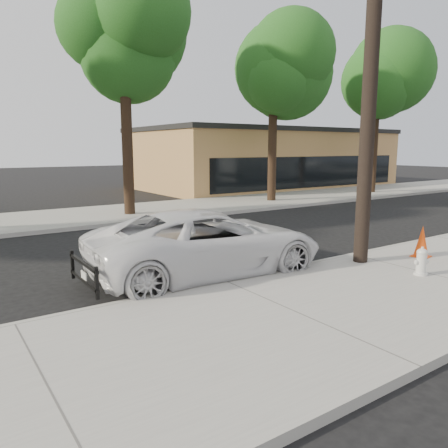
{
  "coord_description": "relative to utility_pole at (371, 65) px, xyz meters",
  "views": [
    {
      "loc": [
        -4.94,
        -9.31,
        2.88
      ],
      "look_at": [
        1.09,
        -0.5,
        1.0
      ],
      "focal_mm": 35.0,
      "sensor_mm": 36.0,
      "label": 1
    }
  ],
  "objects": [
    {
      "name": "building_main",
      "position": [
        12.4,
        18.7,
        -2.7
      ],
      "size": [
        18.0,
        10.0,
        4.0
      ],
      "primitive_type": "cube",
      "color": "#B08249",
      "rests_on": "ground"
    },
    {
      "name": "curb_near",
      "position": [
        -3.6,
        0.6,
        -4.62
      ],
      "size": [
        90.0,
        0.12,
        0.16
      ],
      "primitive_type": "cube",
      "color": "#9E9B93",
      "rests_on": "ground"
    },
    {
      "name": "fire_hydrant",
      "position": [
        0.14,
        -1.49,
        -4.27
      ],
      "size": [
        0.31,
        0.28,
        0.58
      ],
      "rotation": [
        0.0,
        0.0,
        -0.37
      ],
      "color": "silver",
      "rests_on": "near_sidewalk"
    },
    {
      "name": "far_sidewalk",
      "position": [
        -3.6,
        11.2,
        -4.62
      ],
      "size": [
        90.0,
        5.0,
        0.15
      ],
      "primitive_type": "cube",
      "color": "gray",
      "rests_on": "ground"
    },
    {
      "name": "tree_d",
      "position": [
        6.6,
        10.65,
        1.67
      ],
      "size": [
        4.5,
        4.35,
        8.75
      ],
      "color": "black",
      "rests_on": "far_sidewalk"
    },
    {
      "name": "tree_c",
      "position": [
        -1.38,
        10.34,
        2.21
      ],
      "size": [
        4.96,
        4.8,
        9.55
      ],
      "color": "black",
      "rests_on": "far_sidewalk"
    },
    {
      "name": "near_sidewalk",
      "position": [
        -3.6,
        -1.6,
        -4.62
      ],
      "size": [
        90.0,
        4.4,
        0.15
      ],
      "primitive_type": "cube",
      "color": "gray",
      "rests_on": "ground"
    },
    {
      "name": "ground",
      "position": [
        -3.6,
        2.7,
        -4.7
      ],
      "size": [
        120.0,
        120.0,
        0.0
      ],
      "primitive_type": "plane",
      "color": "black",
      "rests_on": "ground"
    },
    {
      "name": "police_cruiser",
      "position": [
        -3.37,
        1.58,
        -3.94
      ],
      "size": [
        5.6,
        2.88,
        1.51
      ],
      "primitive_type": "imported",
      "rotation": [
        0.0,
        0.0,
        1.5
      ],
      "color": "silver",
      "rests_on": "ground"
    },
    {
      "name": "utility_pole",
      "position": [
        0.0,
        0.0,
        0.0
      ],
      "size": [
        1.4,
        0.34,
        9.0
      ],
      "color": "black",
      "rests_on": "near_sidewalk"
    },
    {
      "name": "traffic_cone",
      "position": [
        1.64,
        -0.57,
        -4.16
      ],
      "size": [
        0.47,
        0.47,
        0.8
      ],
      "rotation": [
        0.0,
        0.0,
        0.16
      ],
      "color": "#FA490D",
      "rests_on": "near_sidewalk"
    },
    {
      "name": "tree_e",
      "position": [
        14.61,
        10.44,
        2.0
      ],
      "size": [
        4.8,
        4.65,
        9.25
      ],
      "color": "black",
      "rests_on": "far_sidewalk"
    }
  ]
}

